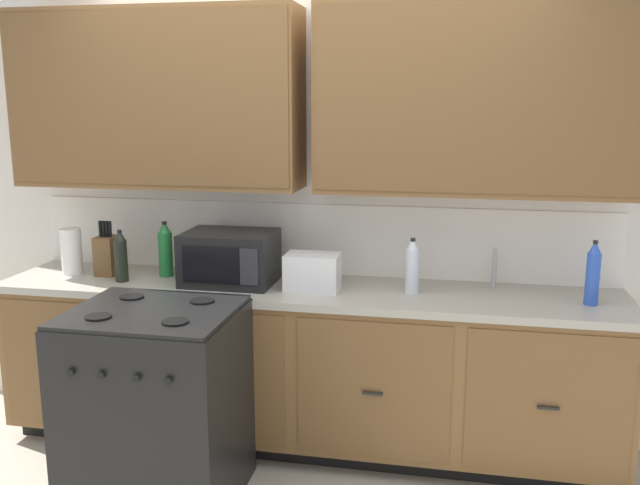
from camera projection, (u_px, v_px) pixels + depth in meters
name	position (u px, v px, depth m)	size (l,w,h in m)	color
ground_plane	(292.00, 472.00, 3.56)	(8.22, 8.22, 0.00)	#B2A893
wall_unit	(312.00, 142.00, 3.69)	(4.49, 0.40, 2.49)	white
counter_run	(305.00, 365.00, 3.75)	(3.32, 0.64, 0.91)	black
stove_range	(157.00, 405.00, 3.25)	(0.76, 0.68, 0.95)	black
microwave	(230.00, 258.00, 3.71)	(0.48, 0.37, 0.28)	black
toaster	(313.00, 272.00, 3.59)	(0.28, 0.18, 0.19)	white
knife_block	(108.00, 255.00, 3.89)	(0.11, 0.14, 0.31)	brown
sink_faucet	(494.00, 268.00, 3.65)	(0.02, 0.02, 0.20)	#B2B5BA
paper_towel_roll	(72.00, 251.00, 3.91)	(0.12, 0.12, 0.26)	white
bottle_clear	(412.00, 266.00, 3.52)	(0.07, 0.07, 0.29)	silver
bottle_green	(165.00, 250.00, 3.86)	(0.08, 0.08, 0.31)	#237A38
bottle_dark	(121.00, 256.00, 3.74)	(0.07, 0.07, 0.29)	black
bottle_blue	(593.00, 274.00, 3.31)	(0.07, 0.07, 0.32)	blue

